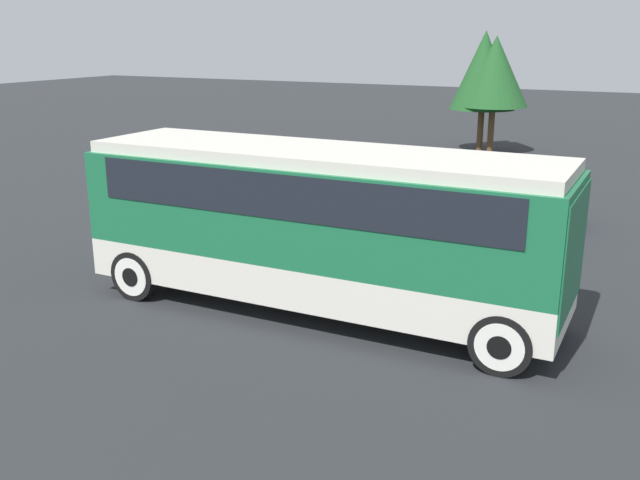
# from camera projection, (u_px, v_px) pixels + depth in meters

# --- Properties ---
(ground_plane) EXTENTS (120.00, 120.00, 0.00)m
(ground_plane) POSITION_uv_depth(u_px,v_px,m) (320.00, 310.00, 14.15)
(ground_plane) COLOR #26282B
(tour_bus) EXTENTS (9.33, 2.64, 3.21)m
(tour_bus) POSITION_uv_depth(u_px,v_px,m) (324.00, 216.00, 13.57)
(tour_bus) COLOR silver
(tour_bus) RESTS_ON ground_plane
(parked_car_near) EXTENTS (4.42, 1.79, 1.34)m
(parked_car_near) POSITION_uv_depth(u_px,v_px,m) (499.00, 195.00, 20.98)
(parked_car_near) COLOR navy
(parked_car_near) RESTS_ON ground_plane
(parked_car_mid) EXTENTS (4.47, 1.89, 1.33)m
(parked_car_mid) POSITION_uv_depth(u_px,v_px,m) (441.00, 213.00, 19.07)
(parked_car_mid) COLOR #2D5638
(parked_car_mid) RESTS_ON ground_plane
(tree_left) EXTENTS (2.95, 2.95, 5.41)m
(tree_left) POSITION_uv_depth(u_px,v_px,m) (484.00, 70.00, 31.96)
(tree_left) COLOR brown
(tree_left) RESTS_ON ground_plane
(tree_center) EXTENTS (3.07, 3.07, 5.17)m
(tree_center) POSITION_uv_depth(u_px,v_px,m) (495.00, 72.00, 31.62)
(tree_center) COLOR brown
(tree_center) RESTS_ON ground_plane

